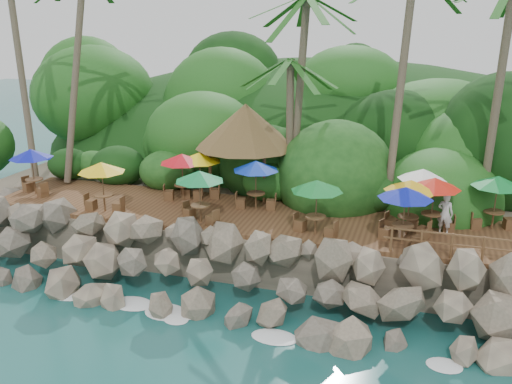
% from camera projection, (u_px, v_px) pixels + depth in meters
% --- Properties ---
extents(ground, '(140.00, 140.00, 0.00)m').
position_uv_depth(ground, '(208.00, 325.00, 20.36)').
color(ground, '#19514F').
rests_on(ground, ground).
extents(land_base, '(32.00, 25.20, 2.10)m').
position_uv_depth(land_base, '(303.00, 182.00, 34.59)').
color(land_base, gray).
rests_on(land_base, ground).
extents(jungle_hill, '(44.80, 28.00, 15.40)m').
position_uv_depth(jungle_hill, '(325.00, 168.00, 41.73)').
color(jungle_hill, '#143811').
rests_on(jungle_hill, ground).
extents(seawall, '(29.00, 4.00, 2.30)m').
position_uv_depth(seawall, '(226.00, 275.00, 21.83)').
color(seawall, gray).
rests_on(seawall, ground).
extents(terrace, '(26.00, 5.00, 0.20)m').
position_uv_depth(terrace, '(256.00, 217.00, 25.15)').
color(terrace, brown).
rests_on(terrace, land_base).
extents(jungle_foliage, '(44.00, 16.00, 12.00)m').
position_uv_depth(jungle_foliage, '(299.00, 202.00, 34.00)').
color(jungle_foliage, '#143811').
rests_on(jungle_foliage, ground).
extents(foam_line, '(25.20, 0.80, 0.06)m').
position_uv_depth(foam_line, '(211.00, 321.00, 20.63)').
color(foam_line, white).
rests_on(foam_line, ground).
extents(palapa, '(5.11, 5.11, 4.60)m').
position_uv_depth(palapa, '(246.00, 126.00, 27.32)').
color(palapa, brown).
rests_on(palapa, ground).
extents(dining_clusters, '(24.11, 5.37, 2.35)m').
position_uv_depth(dining_clusters, '(279.00, 176.00, 24.21)').
color(dining_clusters, brown).
rests_on(dining_clusters, terrace).
extents(railing, '(6.10, 0.10, 1.00)m').
position_uv_depth(railing, '(468.00, 245.00, 20.24)').
color(railing, brown).
rests_on(railing, terrace).
extents(waiter, '(0.74, 0.60, 1.77)m').
position_uv_depth(waiter, '(445.00, 214.00, 22.67)').
color(waiter, silver).
rests_on(waiter, terrace).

